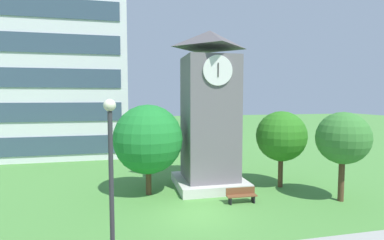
{
  "coord_description": "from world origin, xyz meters",
  "views": [
    {
      "loc": [
        -3.62,
        -14.98,
        6.27
      ],
      "look_at": [
        1.01,
        5.67,
        4.6
      ],
      "focal_mm": 27.91,
      "sensor_mm": 36.0,
      "label": 1
    }
  ],
  "objects_px": {
    "tree_streetside": "(281,136)",
    "tree_by_building": "(343,138)",
    "park_bench": "(241,195)",
    "street_lamp": "(111,180)",
    "tree_near_tower": "(148,139)",
    "clock_tower": "(210,118)"
  },
  "relations": [
    {
      "from": "street_lamp",
      "to": "tree_near_tower",
      "type": "bearing_deg",
      "value": 79.64
    },
    {
      "from": "street_lamp",
      "to": "tree_by_building",
      "type": "relative_size",
      "value": 1.15
    },
    {
      "from": "park_bench",
      "to": "street_lamp",
      "type": "xyz_separation_m",
      "value": [
        -7.04,
        -7.2,
        3.36
      ]
    },
    {
      "from": "tree_streetside",
      "to": "tree_by_building",
      "type": "height_order",
      "value": "tree_by_building"
    },
    {
      "from": "clock_tower",
      "to": "tree_near_tower",
      "type": "xyz_separation_m",
      "value": [
        -4.27,
        -0.76,
        -1.22
      ]
    },
    {
      "from": "tree_streetside",
      "to": "clock_tower",
      "type": "bearing_deg",
      "value": 166.24
    },
    {
      "from": "street_lamp",
      "to": "tree_streetside",
      "type": "height_order",
      "value": "street_lamp"
    },
    {
      "from": "street_lamp",
      "to": "tree_by_building",
      "type": "bearing_deg",
      "value": 25.5
    },
    {
      "from": "clock_tower",
      "to": "tree_near_tower",
      "type": "distance_m",
      "value": 4.5
    },
    {
      "from": "tree_by_building",
      "to": "clock_tower",
      "type": "bearing_deg",
      "value": 146.79
    },
    {
      "from": "tree_near_tower",
      "to": "tree_streetside",
      "type": "bearing_deg",
      "value": -2.62
    },
    {
      "from": "clock_tower",
      "to": "tree_streetside",
      "type": "height_order",
      "value": "clock_tower"
    },
    {
      "from": "clock_tower",
      "to": "tree_by_building",
      "type": "height_order",
      "value": "clock_tower"
    },
    {
      "from": "tree_streetside",
      "to": "park_bench",
      "type": "bearing_deg",
      "value": -148.47
    },
    {
      "from": "park_bench",
      "to": "tree_near_tower",
      "type": "xyz_separation_m",
      "value": [
        -5.21,
        2.77,
        3.11
      ]
    },
    {
      "from": "park_bench",
      "to": "street_lamp",
      "type": "height_order",
      "value": "street_lamp"
    },
    {
      "from": "tree_near_tower",
      "to": "park_bench",
      "type": "bearing_deg",
      "value": -27.93
    },
    {
      "from": "tree_by_building",
      "to": "park_bench",
      "type": "bearing_deg",
      "value": 170.47
    },
    {
      "from": "park_bench",
      "to": "street_lamp",
      "type": "bearing_deg",
      "value": -134.33
    },
    {
      "from": "clock_tower",
      "to": "tree_by_building",
      "type": "xyz_separation_m",
      "value": [
        6.91,
        -4.52,
        -0.99
      ]
    },
    {
      "from": "park_bench",
      "to": "tree_streetside",
      "type": "distance_m",
      "value": 5.45
    },
    {
      "from": "clock_tower",
      "to": "tree_near_tower",
      "type": "relative_size",
      "value": 1.85
    }
  ]
}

